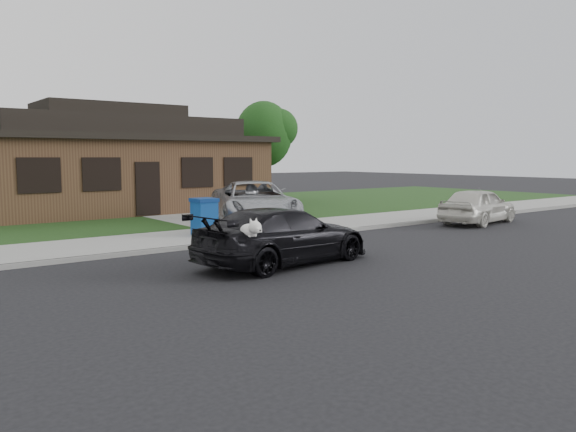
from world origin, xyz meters
TOP-DOWN VIEW (x-y plane):
  - ground at (0.00, 0.00)m, footprint 120.00×120.00m
  - sidewalk at (0.00, 5.00)m, footprint 60.00×3.00m
  - curb at (0.00, 3.50)m, footprint 60.00×0.12m
  - lawn at (0.00, 13.00)m, footprint 60.00×13.00m
  - driveway at (6.00, 10.00)m, footprint 4.50×13.00m
  - sedan at (2.74, 0.31)m, footprint 4.74×2.43m
  - minivan at (5.80, 6.13)m, footprint 4.39×5.94m
  - white_compact at (13.23, 2.30)m, footprint 4.13×2.22m
  - recycling_bin at (3.21, 4.94)m, footprint 0.70×0.74m
  - house at (4.00, 15.00)m, footprint 12.60×8.60m
  - tree_1 at (12.14, 14.40)m, footprint 3.15×3.00m

SIDE VIEW (x-z plane):
  - ground at x=0.00m, z-range 0.00..0.00m
  - sidewalk at x=0.00m, z-range 0.00..0.12m
  - curb at x=0.00m, z-range 0.00..0.12m
  - lawn at x=0.00m, z-range 0.00..0.13m
  - driveway at x=6.00m, z-range 0.00..0.14m
  - sedan at x=2.74m, z-range 0.00..1.32m
  - white_compact at x=13.23m, z-range 0.00..1.33m
  - recycling_bin at x=3.21m, z-range 0.13..1.25m
  - minivan at x=5.80m, z-range 0.14..1.64m
  - house at x=4.00m, z-range -0.19..4.46m
  - tree_1 at x=12.14m, z-range 1.09..6.34m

